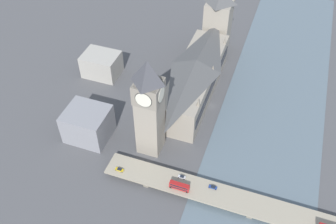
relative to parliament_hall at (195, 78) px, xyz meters
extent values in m
plane|color=#4C4C4F|center=(-15.33, 8.00, -14.75)|extent=(600.00, 600.00, 0.00)
cube|color=slate|center=(-54.79, 8.00, -14.60)|extent=(66.92, 360.00, 0.30)
cube|color=gray|center=(0.06, 0.00, -3.12)|extent=(24.78, 89.73, 23.26)
cube|color=black|center=(-12.48, 0.00, -1.95)|extent=(0.40, 82.55, 6.98)
pyramid|color=#4C4C4C|center=(0.06, 0.00, 11.73)|extent=(24.28, 87.93, 6.42)
cone|color=gray|center=(-11.33, -34.10, 11.01)|extent=(2.20, 2.20, 5.00)
cone|color=gray|center=(-11.33, 0.00, 11.01)|extent=(2.20, 2.20, 5.00)
cone|color=gray|center=(-11.33, 34.10, 11.01)|extent=(2.20, 2.20, 5.00)
cube|color=gray|center=(11.09, 55.65, 11.12)|extent=(13.58, 13.58, 51.74)
cube|color=gray|center=(11.09, 55.65, 30.88)|extent=(14.40, 14.40, 12.22)
cylinder|color=black|center=(4.12, 55.65, 30.88)|extent=(0.50, 9.71, 9.71)
cylinder|color=silver|center=(3.98, 55.65, 30.88)|extent=(0.62, 8.99, 8.99)
cylinder|color=black|center=(18.05, 55.65, 30.88)|extent=(0.50, 9.71, 9.71)
cylinder|color=silver|center=(18.19, 55.65, 30.88)|extent=(0.62, 8.99, 8.99)
cylinder|color=black|center=(11.09, 48.69, 30.88)|extent=(9.71, 0.50, 9.71)
cylinder|color=silver|center=(11.09, 48.55, 30.88)|extent=(8.99, 0.62, 8.99)
cylinder|color=black|center=(11.09, 62.62, 30.88)|extent=(9.71, 0.50, 9.71)
cylinder|color=silver|center=(11.09, 62.76, 30.88)|extent=(8.99, 0.62, 8.99)
pyramid|color=#424247|center=(11.09, 55.65, 44.03)|extent=(13.85, 13.85, 14.07)
cube|color=gray|center=(0.06, -58.40, 5.74)|extent=(19.08, 19.08, 40.97)
cube|color=gray|center=(-54.79, 77.77, -13.12)|extent=(3.00, 12.45, 3.25)
cube|color=gray|center=(3.25, 77.77, -13.12)|extent=(3.00, 12.45, 3.25)
cube|color=gray|center=(-54.79, 77.77, -10.90)|extent=(165.84, 14.65, 1.20)
cube|color=red|center=(-15.55, 81.56, -8.93)|extent=(11.10, 2.46, 1.88)
cube|color=black|center=(-15.55, 81.56, -8.55)|extent=(9.99, 2.52, 0.83)
cube|color=red|center=(-15.55, 81.56, -6.89)|extent=(10.88, 2.46, 2.20)
cube|color=black|center=(-15.55, 81.56, -6.78)|extent=(9.99, 2.52, 1.06)
cube|color=maroon|center=(-15.55, 81.56, -5.70)|extent=(10.77, 2.34, 0.16)
cylinder|color=black|center=(-10.86, 80.43, -9.76)|extent=(1.08, 0.28, 1.08)
cylinder|color=black|center=(-10.86, 82.68, -9.76)|extent=(1.08, 0.28, 1.08)
cylinder|color=black|center=(-20.13, 80.43, -9.76)|extent=(1.08, 0.28, 1.08)
cylinder|color=black|center=(-20.13, 82.68, -9.76)|extent=(1.08, 0.28, 1.08)
cube|color=navy|center=(-32.58, 74.82, -9.76)|extent=(4.56, 1.84, 0.58)
cube|color=black|center=(-32.71, 74.82, -9.22)|extent=(2.37, 1.66, 0.48)
cylinder|color=black|center=(-30.79, 73.99, -9.95)|extent=(0.70, 0.22, 0.70)
cylinder|color=black|center=(-30.79, 75.65, -9.95)|extent=(0.70, 0.22, 0.70)
cylinder|color=black|center=(-34.36, 73.99, -9.95)|extent=(0.70, 0.22, 0.70)
cylinder|color=black|center=(-34.36, 75.65, -9.95)|extent=(0.70, 0.22, 0.70)
cube|color=gold|center=(20.29, 81.14, -9.71)|extent=(4.78, 1.79, 0.69)
cube|color=black|center=(20.15, 81.14, -9.12)|extent=(2.49, 1.61, 0.48)
cylinder|color=black|center=(22.21, 80.33, -9.96)|extent=(0.67, 0.22, 0.67)
cylinder|color=black|center=(22.21, 81.95, -9.96)|extent=(0.67, 0.22, 0.67)
cylinder|color=black|center=(18.37, 80.33, -9.96)|extent=(0.67, 0.22, 0.67)
cylinder|color=black|center=(18.37, 81.95, -9.96)|extent=(0.67, 0.22, 0.67)
cube|color=silver|center=(-14.58, 74.06, -9.70)|extent=(4.22, 1.75, 0.69)
cube|color=black|center=(-14.71, 74.06, -9.11)|extent=(2.19, 1.58, 0.48)
cylinder|color=black|center=(-12.97, 73.28, -9.94)|extent=(0.71, 0.22, 0.71)
cylinder|color=black|center=(-12.97, 74.85, -9.94)|extent=(0.71, 0.22, 0.71)
cylinder|color=black|center=(-16.19, 73.28, -9.94)|extent=(0.71, 0.22, 0.71)
cylinder|color=black|center=(-16.19, 74.85, -9.94)|extent=(0.71, 0.22, 0.71)
cube|color=gray|center=(51.04, 59.44, -4.63)|extent=(25.99, 23.11, 20.23)
cube|color=#A39E93|center=(71.15, 1.31, -6.15)|extent=(25.78, 19.97, 17.19)
camera|label=1|loc=(-48.04, 191.52, 162.56)|focal=40.00mm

